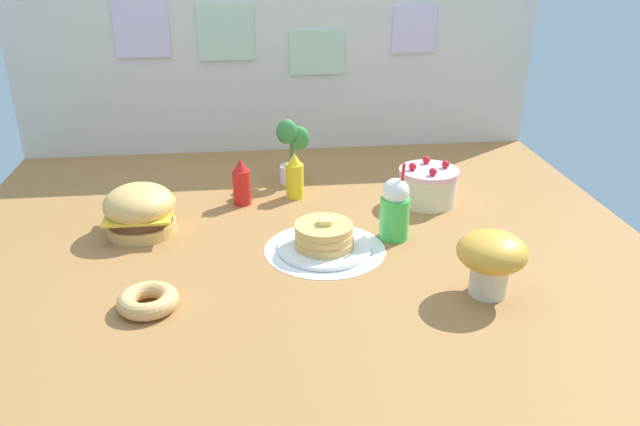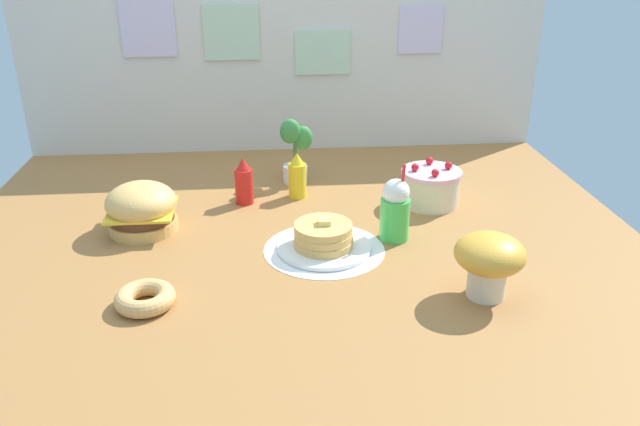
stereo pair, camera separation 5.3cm
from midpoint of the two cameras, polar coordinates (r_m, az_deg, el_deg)
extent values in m
cube|color=#9E6B38|center=(2.19, -2.54, -3.31)|extent=(2.46, 2.16, 0.02)
cube|color=beige|center=(3.07, -4.22, 13.40)|extent=(2.46, 0.03, 0.85)
cube|color=silver|center=(3.06, -16.36, 15.76)|extent=(0.24, 0.01, 0.26)
cube|color=#B2D1B2|center=(3.02, -9.06, 15.81)|extent=(0.25, 0.01, 0.25)
cube|color=#B2D1B2|center=(3.05, -0.79, 14.31)|extent=(0.26, 0.01, 0.20)
cube|color=silver|center=(3.12, 8.01, 16.14)|extent=(0.21, 0.01, 0.22)
cylinder|color=white|center=(2.16, -0.27, -3.30)|extent=(0.42, 0.42, 0.00)
cylinder|color=#DBA859|center=(2.37, -16.41, -1.19)|extent=(0.25, 0.25, 0.04)
cylinder|color=#59331E|center=(2.36, -16.52, -0.36)|extent=(0.23, 0.23, 0.03)
cube|color=yellow|center=(2.35, -16.58, 0.11)|extent=(0.23, 0.23, 0.01)
ellipsoid|color=#E5B260|center=(2.34, -16.67, 0.77)|extent=(0.25, 0.25, 0.14)
cylinder|color=white|center=(2.16, -0.27, -3.09)|extent=(0.32, 0.32, 0.01)
cylinder|color=#E0AD5B|center=(2.14, -0.33, -2.67)|extent=(0.20, 0.20, 0.03)
cylinder|color=#E0AD5B|center=(2.13, -0.34, -2.01)|extent=(0.20, 0.20, 0.03)
cylinder|color=#E0AD5B|center=(2.12, -0.37, -1.34)|extent=(0.20, 0.20, 0.03)
cube|color=#F7E072|center=(2.12, -0.27, -0.78)|extent=(0.04, 0.04, 0.02)
cylinder|color=beige|center=(2.54, 9.12, 2.22)|extent=(0.23, 0.23, 0.12)
cylinder|color=#F2B2C6|center=(2.52, 9.23, 3.71)|extent=(0.24, 0.24, 0.02)
sphere|color=red|center=(2.53, 10.69, 4.35)|extent=(0.03, 0.03, 0.03)
sphere|color=red|center=(2.57, 9.01, 4.76)|extent=(0.03, 0.03, 0.03)
sphere|color=red|center=(2.49, 7.76, 4.18)|extent=(0.03, 0.03, 0.03)
sphere|color=red|center=(2.44, 9.56, 3.69)|extent=(0.03, 0.03, 0.03)
cylinder|color=red|center=(2.52, -7.69, 2.33)|extent=(0.07, 0.07, 0.14)
cone|color=red|center=(2.48, -7.81, 4.35)|extent=(0.06, 0.06, 0.05)
cylinder|color=yellow|center=(2.56, -2.89, 2.92)|extent=(0.07, 0.07, 0.14)
cone|color=yellow|center=(2.53, -2.93, 4.92)|extent=(0.06, 0.06, 0.05)
cylinder|color=green|center=(2.23, 6.05, -0.48)|extent=(0.10, 0.10, 0.15)
sphere|color=white|center=(2.19, 6.17, 1.94)|extent=(0.09, 0.09, 0.09)
cylinder|color=red|center=(2.18, 6.74, 2.71)|extent=(0.01, 0.03, 0.15)
torus|color=tan|center=(1.91, -16.07, -7.62)|extent=(0.18, 0.18, 0.05)
torus|color=#D89ED8|center=(1.90, -16.08, -7.52)|extent=(0.17, 0.17, 0.05)
cylinder|color=white|center=(2.73, -3.11, 3.55)|extent=(0.10, 0.10, 0.08)
cylinder|color=#4C7238|center=(2.69, -3.16, 5.62)|extent=(0.02, 0.02, 0.13)
ellipsoid|color=#38843D|center=(2.67, -2.47, 6.77)|extent=(0.09, 0.06, 0.10)
ellipsoid|color=#38843D|center=(2.70, -3.57, 7.32)|extent=(0.09, 0.06, 0.10)
ellipsoid|color=#38843D|center=(2.64, -3.62, 7.37)|extent=(0.09, 0.06, 0.10)
cylinder|color=beige|center=(1.95, 14.24, -5.85)|extent=(0.11, 0.11, 0.09)
ellipsoid|color=gold|center=(1.91, 14.52, -3.41)|extent=(0.21, 0.21, 0.11)
camera|label=1|loc=(0.03, -90.70, -0.31)|focal=35.41mm
camera|label=2|loc=(0.03, 89.30, 0.31)|focal=35.41mm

